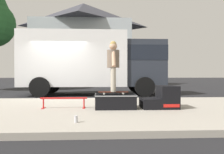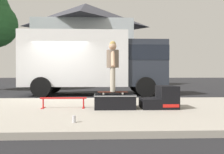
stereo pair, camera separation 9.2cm
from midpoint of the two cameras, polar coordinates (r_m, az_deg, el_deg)
The scene contains 10 objects.
ground_plane at distance 9.12m, azimuth -14.20°, elevation -5.72°, with size 140.00×140.00×0.00m, color black.
sidewalk_slab at distance 6.23m, azimuth -19.95°, elevation -8.10°, with size 50.00×5.00×0.12m, color #A8A093.
skate_box at distance 5.78m, azimuth 1.15°, elevation -6.19°, with size 1.05×0.71×0.36m.
kicker_ramp at distance 5.98m, azimuth 13.15°, elevation -5.52°, with size 0.93×0.72×0.59m.
grind_rail at distance 5.96m, azimuth -12.04°, elevation -5.90°, with size 1.22×0.28×0.28m.
skateboard at distance 5.79m, azimuth 0.64°, elevation -3.93°, with size 0.79×0.23×0.07m.
skater_kid at distance 5.78m, azimuth 0.64°, elevation 3.93°, with size 0.32×0.68×1.33m.
soda_can at distance 4.16m, azimuth -9.17°, elevation -10.70°, with size 0.07×0.07×0.13m.
box_truck at distance 11.10m, azimuth -4.10°, elevation 4.19°, with size 6.91×2.63×3.05m.
house_behind at distance 23.11m, azimuth -6.75°, elevation 8.61°, with size 9.54×8.23×8.40m.
Camera 2 is at (1.92, -8.87, 0.99)m, focal length 35.29 mm.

